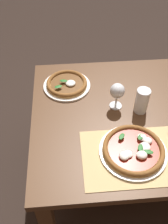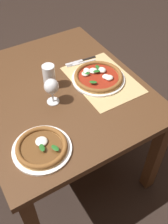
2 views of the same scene
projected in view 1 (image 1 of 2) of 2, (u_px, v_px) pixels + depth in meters
name	position (u px, v px, depth m)	size (l,w,h in m)	color
ground_plane	(120.00, 181.00, 1.96)	(24.00, 24.00, 0.00)	black
dining_table	(131.00, 126.00, 1.50)	(1.11, 0.97, 0.74)	#4C301C
paper_placemat	(131.00, 156.00, 1.23)	(0.47, 0.34, 0.00)	tan
pizza_near	(134.00, 150.00, 1.23)	(0.32, 0.32, 0.05)	white
pizza_far	(67.00, 84.00, 1.57)	(0.28, 0.28, 0.04)	white
wine_glass	(117.00, 92.00, 1.39)	(0.08, 0.08, 0.16)	silver
pint_glass	(142.00, 101.00, 1.39)	(0.07, 0.07, 0.15)	silver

